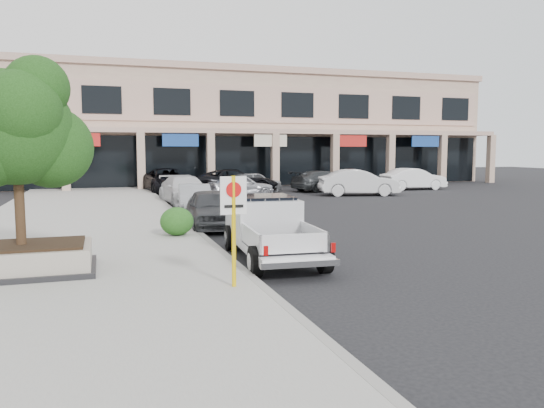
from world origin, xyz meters
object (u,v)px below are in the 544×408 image
at_px(curb_car_c, 185,190).
at_px(lot_car_a, 241,186).
at_px(planter_tree, 23,130).
at_px(curb_car_d, 168,180).
at_px(lot_car_e, 253,182).
at_px(curb_car_a, 212,209).
at_px(lot_car_c, 324,181).
at_px(planter, 22,259).
at_px(lot_car_b, 359,182).
at_px(lot_car_f, 413,179).
at_px(no_parking_sign, 234,216).
at_px(curb_car_b, 195,199).
at_px(pickup_truck, 272,229).
at_px(lot_car_d, 236,181).

height_order(curb_car_c, lot_car_a, curb_car_c).
height_order(planter_tree, curb_car_d, planter_tree).
relative_size(curb_car_d, lot_car_e, 1.40).
height_order(curb_car_a, lot_car_c, curb_car_a).
relative_size(planter, planter_tree, 0.80).
distance_m(planter_tree, curb_car_a, 8.90).
xyz_separation_m(curb_car_c, lot_car_b, (11.42, 1.94, 0.07)).
distance_m(lot_car_e, lot_car_f, 11.99).
xyz_separation_m(no_parking_sign, curb_car_b, (1.52, 13.89, -0.96)).
distance_m(pickup_truck, curb_car_a, 6.26).
height_order(lot_car_a, lot_car_b, lot_car_b).
distance_m(lot_car_a, lot_car_c, 7.24).
bearing_deg(pickup_truck, lot_car_a, 81.72).
relative_size(planter_tree, lot_car_e, 0.94).
height_order(planter_tree, curb_car_b, planter_tree).
height_order(curb_car_d, lot_car_a, curb_car_d).
distance_m(planter_tree, lot_car_f, 31.14).
bearing_deg(planter, lot_car_b, 44.91).
height_order(pickup_truck, lot_car_c, pickup_truck).
relative_size(no_parking_sign, lot_car_f, 0.48).
bearing_deg(planter_tree, planter, -131.03).
bearing_deg(pickup_truck, no_parking_sign, -117.63).
bearing_deg(lot_car_e, curb_car_a, 137.95).
relative_size(planter, curb_car_b, 0.79).
height_order(lot_car_a, lot_car_d, lot_car_d).
relative_size(curb_car_b, curb_car_d, 0.69).
height_order(curb_car_c, lot_car_b, lot_car_b).
bearing_deg(lot_car_f, lot_car_a, 98.25).
bearing_deg(lot_car_e, lot_car_a, 129.49).
xyz_separation_m(no_parking_sign, lot_car_a, (5.67, 21.37, -0.93)).
bearing_deg(planter, curb_car_a, 48.79).
relative_size(no_parking_sign, lot_car_b, 0.45).
relative_size(no_parking_sign, lot_car_a, 0.56).
distance_m(curb_car_c, curb_car_d, 8.02).
bearing_deg(curb_car_a, curb_car_c, 91.97).
bearing_deg(lot_car_a, lot_car_e, -37.55).
xyz_separation_m(no_parking_sign, curb_car_a, (1.38, 9.17, -0.90)).
xyz_separation_m(pickup_truck, lot_car_a, (3.89, 18.44, -0.14)).
xyz_separation_m(planter_tree, lot_car_a, (9.89, 18.58, -2.71)).
distance_m(curb_car_c, lot_car_c, 12.20).
xyz_separation_m(planter, curb_car_d, (6.08, 23.51, 0.35)).
height_order(lot_car_a, lot_car_e, lot_car_e).
relative_size(lot_car_d, lot_car_e, 1.36).
xyz_separation_m(planter, curb_car_a, (5.73, 6.54, 0.26)).
bearing_deg(lot_car_f, no_parking_sign, 141.01).
distance_m(pickup_truck, lot_car_f, 26.70).
xyz_separation_m(lot_car_b, lot_car_c, (-0.71, 3.92, -0.11)).
bearing_deg(curb_car_b, planter, -111.05).
relative_size(curb_car_c, lot_car_c, 1.04).
distance_m(curb_car_d, lot_car_b, 12.92).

